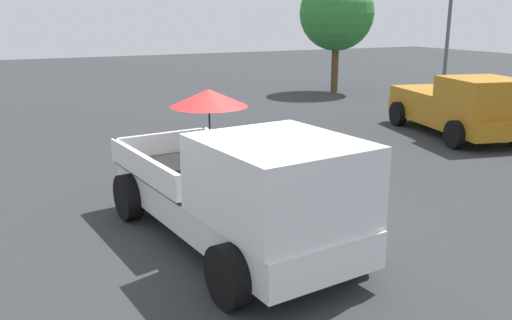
{
  "coord_description": "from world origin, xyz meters",
  "views": [
    {
      "loc": [
        7.36,
        -3.15,
        3.46
      ],
      "look_at": [
        -0.52,
        0.76,
        1.1
      ],
      "focal_mm": 38.16,
      "sensor_mm": 36.0,
      "label": 1
    }
  ],
  "objects": [
    {
      "name": "pickup_truck_main",
      "position": [
        0.45,
        0.06,
        0.97
      ],
      "size": [
        5.22,
        2.7,
        2.29
      ],
      "rotation": [
        0.0,
        0.0,
        0.11
      ],
      "color": "black",
      "rests_on": "ground"
    },
    {
      "name": "motel_sign",
      "position": [
        -11.0,
        15.45,
        3.75
      ],
      "size": [
        1.4,
        0.16,
        5.34
      ],
      "color": "#59595B",
      "rests_on": "ground"
    },
    {
      "name": "tree_by_lot",
      "position": [
        -13.41,
        11.14,
        3.5
      ],
      "size": [
        3.3,
        3.3,
        5.17
      ],
      "color": "brown",
      "rests_on": "ground"
    },
    {
      "name": "ground_plane",
      "position": [
        0.0,
        0.0,
        0.0
      ],
      "size": [
        80.0,
        80.0,
        0.0
      ],
      "primitive_type": "plane",
      "color": "#2D3033"
    },
    {
      "name": "pickup_truck_red",
      "position": [
        -4.05,
        9.09,
        0.87
      ],
      "size": [
        5.08,
        3.0,
        1.8
      ],
      "rotation": [
        0.0,
        0.0,
        -0.23
      ],
      "color": "black",
      "rests_on": "ground"
    }
  ]
}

